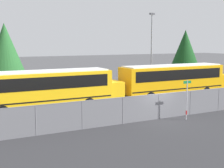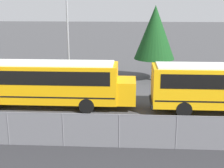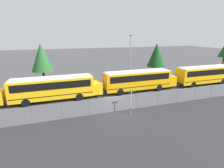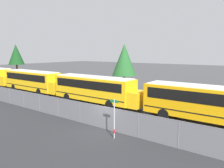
{
  "view_description": "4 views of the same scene",
  "coord_description": "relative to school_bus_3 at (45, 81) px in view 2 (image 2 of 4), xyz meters",
  "views": [
    {
      "loc": [
        -13.39,
        -18.54,
        5.74
      ],
      "look_at": [
        -0.32,
        6.92,
        1.81
      ],
      "focal_mm": 50.0,
      "sensor_mm": 36.0,
      "label": 1
    },
    {
      "loc": [
        12.61,
        -15.4,
        7.74
      ],
      "look_at": [
        11.38,
        6.15,
        1.89
      ],
      "focal_mm": 50.0,
      "sensor_mm": 36.0,
      "label": 2
    },
    {
      "loc": [
        -6.5,
        -18.45,
        9.09
      ],
      "look_at": [
        1.6,
        5.6,
        1.83
      ],
      "focal_mm": 28.0,
      "sensor_mm": 36.0,
      "label": 3
    },
    {
      "loc": [
        10.75,
        -13.55,
        6.32
      ],
      "look_at": [
        -4.41,
        6.7,
        2.61
      ],
      "focal_mm": 35.0,
      "sensor_mm": 36.0,
      "label": 4
    }
  ],
  "objects": [
    {
      "name": "school_bus_3",
      "position": [
        0.0,
        0.0,
        0.0
      ],
      "size": [
        12.53,
        2.58,
        3.39
      ],
      "color": "orange",
      "rests_on": "ground_plane"
    },
    {
      "name": "tree_0",
      "position": [
        8.52,
        8.6,
        2.67
      ],
      "size": [
        3.92,
        3.92,
        7.26
      ],
      "color": "#51381E",
      "rests_on": "ground_plane"
    },
    {
      "name": "light_pole",
      "position": [
        0.74,
        5.28,
        2.84
      ],
      "size": [
        0.6,
        0.24,
        8.94
      ],
      "color": "gray",
      "rests_on": "ground_plane"
    }
  ]
}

